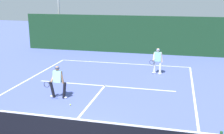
% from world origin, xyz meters
% --- Properties ---
extents(court_line_baseline_far, '(9.54, 0.10, 0.01)m').
position_xyz_m(court_line_baseline_far, '(0.00, 11.53, 0.00)').
color(court_line_baseline_far, white).
rests_on(court_line_baseline_far, ground_plane).
extents(court_line_service, '(7.77, 0.10, 0.01)m').
position_xyz_m(court_line_service, '(0.00, 6.28, 0.00)').
color(court_line_service, white).
rests_on(court_line_service, ground_plane).
extents(court_line_centre, '(0.10, 6.40, 0.01)m').
position_xyz_m(court_line_centre, '(0.00, 3.20, 0.00)').
color(court_line_centre, white).
rests_on(court_line_centre, ground_plane).
extents(tennis_net, '(10.46, 0.09, 1.11)m').
position_xyz_m(tennis_net, '(0.00, 0.00, 0.52)').
color(tennis_net, '#1E4723').
rests_on(tennis_net, ground_plane).
extents(player_near, '(0.92, 0.87, 1.62)m').
position_xyz_m(player_near, '(-1.75, 3.99, 0.89)').
color(player_near, black).
rests_on(player_near, ground_plane).
extents(player_far, '(0.79, 0.88, 1.65)m').
position_xyz_m(player_far, '(2.64, 9.39, 0.91)').
color(player_far, silver).
rests_on(player_far, ground_plane).
extents(tennis_ball, '(0.07, 0.07, 0.07)m').
position_xyz_m(tennis_ball, '(-0.81, 3.23, 0.03)').
color(tennis_ball, '#D1E033').
rests_on(tennis_ball, ground_plane).
extents(back_fence_windscreen, '(19.49, 0.12, 3.22)m').
position_xyz_m(back_fence_windscreen, '(0.00, 15.37, 1.61)').
color(back_fence_windscreen, '#17391F').
rests_on(back_fence_windscreen, ground_plane).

